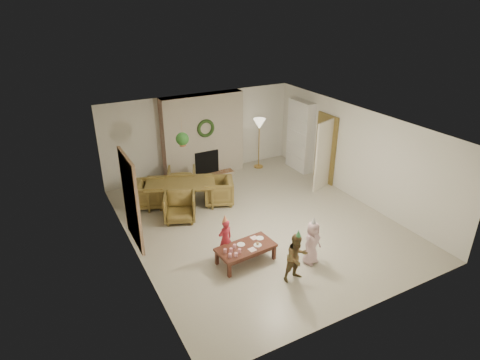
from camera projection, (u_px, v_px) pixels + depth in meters
floor at (258, 222)px, 9.94m from camera, size 7.00×7.00×0.00m
ceiling at (261, 125)px, 8.89m from camera, size 7.00×7.00×0.00m
wall_back at (200, 134)px, 12.21m from camera, size 7.00×0.00×7.00m
wall_front at (368, 254)px, 6.62m from camera, size 7.00×0.00×7.00m
wall_left at (132, 205)px, 8.13m from camera, size 0.00×7.00×7.00m
wall_right at (357, 154)px, 10.70m from camera, size 0.00×7.00×7.00m
fireplace_mass at (203, 136)px, 12.05m from camera, size 2.50×0.40×2.50m
fireplace_hearth at (209, 176)px, 12.27m from camera, size 1.60×0.30×0.12m
fireplace_firebox at (207, 163)px, 12.25m from camera, size 0.75×0.12×0.75m
fireplace_wreath at (206, 128)px, 11.74m from camera, size 0.54×0.10×0.54m
floor_lamp_base at (258, 166)px, 13.09m from camera, size 0.30×0.30×0.03m
floor_lamp_post at (259, 145)px, 12.78m from camera, size 0.03×0.03×1.45m
floor_lamp_shade at (259, 124)px, 12.49m from camera, size 0.39×0.39×0.32m
bookshelf_carcass at (300, 136)px, 12.53m from camera, size 0.30×1.00×2.20m
bookshelf_shelf_a at (298, 155)px, 12.80m from camera, size 0.30×0.92×0.03m
bookshelf_shelf_b at (299, 143)px, 12.63m from camera, size 0.30×0.92×0.03m
bookshelf_shelf_c at (300, 131)px, 12.46m from camera, size 0.30×0.92×0.03m
bookshelf_shelf_d at (301, 119)px, 12.29m from camera, size 0.30×0.92×0.03m
books_row_lower at (301, 153)px, 12.61m from camera, size 0.20×0.40×0.24m
books_row_mid at (298, 139)px, 12.60m from camera, size 0.20×0.44×0.24m
books_row_upper at (302, 128)px, 12.32m from camera, size 0.20×0.36×0.22m
door_frame at (326, 148)px, 11.74m from camera, size 0.05×0.86×2.04m
door_leaf at (324, 156)px, 11.28m from camera, size 0.77×0.32×2.00m
curtain_panel at (131, 200)px, 8.31m from camera, size 0.06×1.20×2.00m
dining_table at (181, 194)px, 10.65m from camera, size 2.05×1.62×0.63m
dining_chair_near at (180, 207)px, 9.92m from camera, size 0.99×1.00×0.70m
dining_chair_far at (182, 180)px, 11.35m from camera, size 0.99×1.00×0.70m
dining_chair_left at (150, 194)px, 10.56m from camera, size 1.00×0.99×0.70m
dining_chair_right at (218, 191)px, 10.72m from camera, size 1.00×0.99×0.70m
hanging_plant_cord at (182, 130)px, 9.68m from camera, size 0.01×0.01×0.70m
hanging_plant_pot at (183, 144)px, 9.83m from camera, size 0.16×0.16×0.12m
hanging_plant_foliage at (182, 139)px, 9.77m from camera, size 0.32×0.32×0.32m
coffee_table_top at (246, 248)px, 8.35m from camera, size 1.26×0.71×0.06m
coffee_table_apron at (246, 250)px, 8.38m from camera, size 1.16×0.60×0.07m
coffee_leg_fl at (229, 270)px, 7.97m from camera, size 0.07×0.07×0.32m
coffee_leg_fr at (274, 252)px, 8.51m from camera, size 0.07×0.07×0.32m
coffee_leg_bl at (217, 258)px, 8.34m from camera, size 0.07×0.07×0.32m
coffee_leg_br at (260, 241)px, 8.89m from camera, size 0.07×0.07×0.32m
cup_a at (230, 255)px, 7.98m from camera, size 0.07×0.07×0.08m
cup_b at (225, 251)px, 8.12m from camera, size 0.07×0.07×0.08m
cup_c at (236, 255)px, 8.00m from camera, size 0.07×0.07×0.08m
cup_d at (231, 250)px, 8.14m from camera, size 0.07×0.07×0.08m
cup_e at (240, 251)px, 8.12m from camera, size 0.07×0.07×0.08m
cup_f at (235, 246)px, 8.26m from camera, size 0.07×0.07×0.08m
plate_a at (241, 244)px, 8.40m from camera, size 0.18×0.18×0.01m
plate_b at (258, 245)px, 8.38m from camera, size 0.18×0.18×0.01m
plate_c at (260, 238)px, 8.61m from camera, size 0.18×0.18×0.01m
food_scoop at (258, 243)px, 8.36m from camera, size 0.07×0.07×0.07m
napkin_left at (252, 250)px, 8.23m from camera, size 0.15×0.15×0.01m
napkin_right at (254, 238)px, 8.62m from camera, size 0.15×0.15×0.01m
child_red at (225, 239)px, 8.45m from camera, size 0.36×0.27×0.91m
party_hat_red at (225, 219)px, 8.24m from camera, size 0.15×0.15×0.17m
child_plaid at (297, 257)px, 7.77m from camera, size 0.51×0.40×1.01m
party_hat_plaid at (298, 233)px, 7.54m from camera, size 0.15×0.15×0.17m
child_pink at (312, 243)px, 8.28m from camera, size 0.53×0.41×0.95m
party_hat_pink at (314, 221)px, 8.06m from camera, size 0.13×0.13×0.17m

